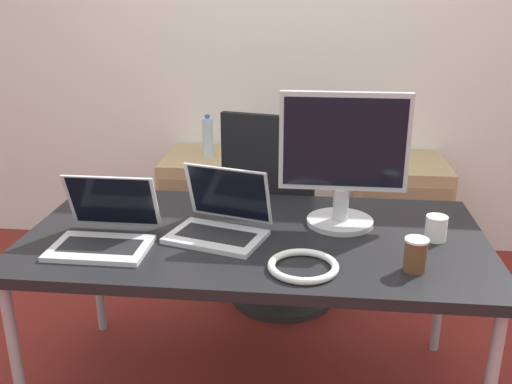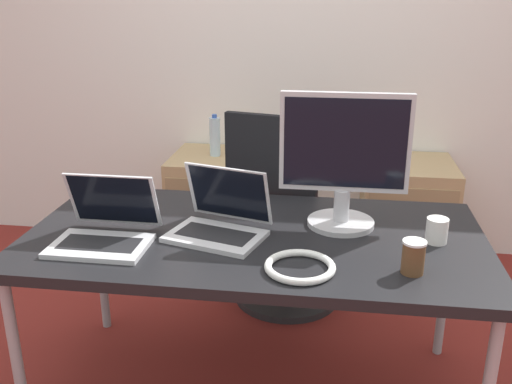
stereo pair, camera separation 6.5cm
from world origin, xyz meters
The scene contains 12 objects.
wall_back centered at (0.00, 1.53, 1.30)m, with size 10.00×0.05×2.60m.
desk centered at (0.00, 0.00, 0.67)m, with size 1.71×0.88×0.71m.
office_chair centered at (0.05, 0.72, 0.38)m, with size 0.58×0.61×1.05m.
cabinet_left centered at (-0.41, 1.23, 0.32)m, with size 0.51×0.52×0.65m.
cabinet_right centered at (0.71, 1.23, 0.32)m, with size 0.51×0.52×0.65m.
water_bottle centered at (-0.41, 1.24, 0.76)m, with size 0.06×0.06×0.24m.
laptop_left centered at (-0.13, -0.02, 0.76)m, with size 0.39×0.38×0.24m.
laptop_right centered at (-0.52, -0.15, 0.76)m, with size 0.34×0.31×0.24m.
monitor centered at (0.32, 0.13, 0.97)m, with size 0.48×0.26×0.51m.
coffee_cup_white centered at (0.66, 0.02, 0.76)m, with size 0.08×0.08×0.09m.
coffee_cup_brown centered at (0.55, -0.24, 0.77)m, with size 0.08×0.08×0.11m.
cable_coil centered at (0.19, -0.27, 0.72)m, with size 0.23×0.23×0.02m.
Camera 1 is at (0.21, -1.95, 1.57)m, focal length 40.00 mm.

